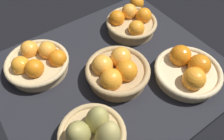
# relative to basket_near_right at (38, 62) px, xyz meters

# --- Properties ---
(market_tray) EXTENTS (0.84, 0.72, 0.03)m
(market_tray) POSITION_rel_basket_near_right_xyz_m (-0.22, 0.18, -0.05)
(market_tray) COLOR black
(market_tray) RESTS_ON ground
(basket_near_right) EXTENTS (0.24, 0.24, 0.10)m
(basket_near_right) POSITION_rel_basket_near_right_xyz_m (0.00, 0.00, 0.00)
(basket_near_right) COLOR tan
(basket_near_right) RESTS_ON market_tray
(basket_far_right_pears) EXTENTS (0.20, 0.20, 0.14)m
(basket_far_right_pears) POSITION_rel_basket_near_right_xyz_m (-0.02, 0.37, 0.01)
(basket_far_right_pears) COLOR tan
(basket_far_right_pears) RESTS_ON market_tray
(basket_center) EXTENTS (0.24, 0.24, 0.11)m
(basket_center) POSITION_rel_basket_near_right_xyz_m (-0.22, 0.21, 0.01)
(basket_center) COLOR tan
(basket_center) RESTS_ON market_tray
(basket_near_left) EXTENTS (0.23, 0.23, 0.10)m
(basket_near_left) POSITION_rel_basket_near_right_xyz_m (-0.43, 0.02, 0.00)
(basket_near_left) COLOR tan
(basket_near_left) RESTS_ON market_tray
(basket_far_left) EXTENTS (0.25, 0.25, 0.10)m
(basket_far_left) POSITION_rel_basket_near_right_xyz_m (-0.44, 0.36, 0.00)
(basket_far_left) COLOR #D3BC8C
(basket_far_left) RESTS_ON market_tray
(loose_orange_front_gap) EXTENTS (0.07, 0.07, 0.07)m
(loose_orange_front_gap) POSITION_rel_basket_near_right_xyz_m (-0.55, -0.09, -0.00)
(loose_orange_front_gap) COLOR orange
(loose_orange_front_gap) RESTS_ON market_tray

